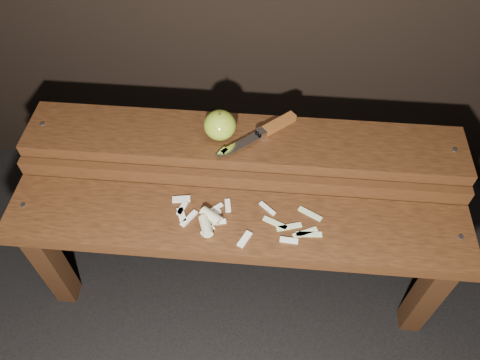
# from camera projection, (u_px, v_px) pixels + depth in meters

# --- Properties ---
(ground) EXTENTS (60.00, 60.00, 0.00)m
(ground) POSITION_uv_depth(u_px,v_px,m) (238.00, 278.00, 1.55)
(ground) COLOR black
(bench_front_tier) EXTENTS (1.20, 0.20, 0.42)m
(bench_front_tier) POSITION_uv_depth(u_px,v_px,m) (236.00, 238.00, 1.24)
(bench_front_tier) COLOR black
(bench_front_tier) RESTS_ON ground
(bench_rear_tier) EXTENTS (1.20, 0.21, 0.50)m
(bench_rear_tier) POSITION_uv_depth(u_px,v_px,m) (243.00, 159.00, 1.33)
(bench_rear_tier) COLOR black
(bench_rear_tier) RESTS_ON ground
(apple) EXTENTS (0.09, 0.09, 0.09)m
(apple) POSITION_uv_depth(u_px,v_px,m) (220.00, 125.00, 1.24)
(apple) COLOR olive
(apple) RESTS_ON bench_rear_tier
(knife) EXTENTS (0.21, 0.18, 0.02)m
(knife) POSITION_uv_depth(u_px,v_px,m) (269.00, 129.00, 1.27)
(knife) COLOR brown
(knife) RESTS_ON bench_rear_tier
(apple_scraps) EXTENTS (0.39, 0.14, 0.03)m
(apple_scraps) POSITION_uv_depth(u_px,v_px,m) (222.00, 220.00, 1.18)
(apple_scraps) COLOR beige
(apple_scraps) RESTS_ON bench_front_tier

